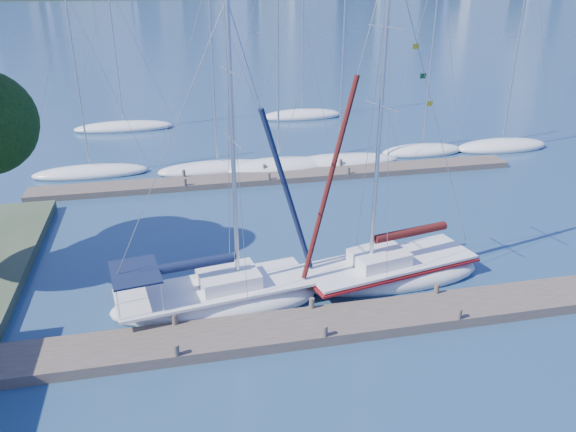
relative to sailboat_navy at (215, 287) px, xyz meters
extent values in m
plane|color=navy|center=(3.44, -2.30, -0.92)|extent=(700.00, 700.00, 0.00)
cube|color=#493F36|center=(3.44, -2.30, -0.72)|extent=(26.00, 2.00, 0.40)
cube|color=#493F36|center=(5.44, 13.70, -0.74)|extent=(30.00, 1.80, 0.36)
ellipsoid|color=white|center=(0.00, 0.00, -0.69)|extent=(8.18, 3.77, 1.38)
cube|color=white|center=(0.00, 0.00, -0.05)|extent=(7.58, 3.48, 0.11)
cube|color=white|center=(0.54, 0.09, 0.28)|extent=(2.44, 2.00, 0.51)
cylinder|color=silver|center=(0.91, 0.14, 5.09)|extent=(0.17, 0.17, 10.19)
cylinder|color=silver|center=(-0.94, -0.15, 1.01)|extent=(3.70, 0.67, 0.09)
cylinder|color=black|center=(-0.94, -0.15, 1.11)|extent=(3.45, 0.90, 0.37)
cube|color=black|center=(-2.80, -0.44, 1.20)|extent=(1.98, 2.42, 0.07)
ellipsoid|color=white|center=(7.27, 0.61, -0.69)|extent=(8.20, 4.11, 1.38)
cube|color=white|center=(7.27, 0.61, -0.05)|extent=(7.59, 3.79, 0.11)
cube|color=white|center=(6.73, 0.50, 0.27)|extent=(2.50, 2.08, 0.50)
cylinder|color=silver|center=(6.37, 0.42, 5.89)|extent=(0.17, 0.17, 11.80)
cylinder|color=silver|center=(8.19, 0.80, 1.00)|extent=(3.66, 0.85, 0.09)
cylinder|color=#48140F|center=(8.19, 0.80, 1.10)|extent=(3.42, 1.05, 0.37)
cube|color=maroon|center=(7.27, 0.61, -0.21)|extent=(7.78, 3.93, 0.09)
ellipsoid|color=white|center=(-6.30, 16.99, -0.74)|extent=(7.34, 3.02, 0.98)
cylinder|color=silver|center=(-6.30, 16.99, 5.04)|extent=(0.11, 0.11, 10.14)
ellipsoid|color=white|center=(1.65, 15.99, -0.73)|extent=(7.99, 3.42, 1.04)
cylinder|color=silver|center=(1.65, 15.99, 5.36)|extent=(0.11, 0.11, 10.66)
ellipsoid|color=white|center=(5.54, 15.40, -0.70)|extent=(7.39, 3.01, 1.22)
cylinder|color=silver|center=(5.54, 15.40, 7.53)|extent=(0.13, 0.13, 14.68)
ellipsoid|color=white|center=(9.66, 15.53, -0.71)|extent=(8.28, 2.57, 1.14)
cylinder|color=silver|center=(9.66, 15.53, 5.76)|extent=(0.12, 0.12, 11.28)
ellipsoid|color=white|center=(16.21, 16.88, -0.73)|extent=(6.24, 3.07, 1.03)
cylinder|color=silver|center=(16.21, 16.88, 6.27)|extent=(0.11, 0.11, 12.52)
ellipsoid|color=white|center=(22.32, 16.65, -0.71)|extent=(7.11, 2.55, 1.15)
cylinder|color=silver|center=(22.32, 16.65, 6.82)|extent=(0.13, 0.13, 13.39)
ellipsoid|color=white|center=(-4.82, 28.15, -0.73)|extent=(8.10, 3.23, 1.06)
cylinder|color=silver|center=(-4.82, 28.15, 5.13)|extent=(0.12, 0.12, 10.18)
ellipsoid|color=white|center=(10.33, 29.02, -0.71)|extent=(7.41, 3.52, 1.16)
cylinder|color=silver|center=(10.33, 29.02, 6.64)|extent=(0.13, 0.13, 13.01)
camera|label=1|loc=(-1.16, -18.57, 10.93)|focal=35.00mm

